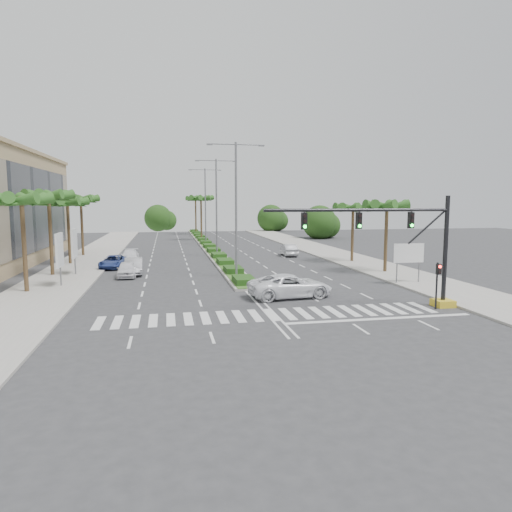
{
  "coord_description": "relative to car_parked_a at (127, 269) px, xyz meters",
  "views": [
    {
      "loc": [
        -6.14,
        -26.29,
        6.79
      ],
      "look_at": [
        0.04,
        5.06,
        3.0
      ],
      "focal_mm": 32.0,
      "sensor_mm": 36.0,
      "label": 1
    }
  ],
  "objects": [
    {
      "name": "direction_sign",
      "position": [
        23.25,
        -8.23,
        1.75
      ],
      "size": [
        2.7,
        0.11,
        3.4
      ],
      "color": "slate",
      "rests_on": "ground"
    },
    {
      "name": "palm_left_end",
      "position": [
        -6.75,
        17.78,
        6.18
      ],
      "size": [
        4.57,
        4.68,
        7.75
      ],
      "color": "brown",
      "rests_on": "ground"
    },
    {
      "name": "car_parked_d",
      "position": [
        -0.54,
        10.97,
        -0.03
      ],
      "size": [
        1.91,
        4.69,
        1.36
      ],
      "primitive_type": "imported",
      "rotation": [
        0.0,
        0.0,
        -0.0
      ],
      "color": "white",
      "rests_on": "ground"
    },
    {
      "name": "palm_left_far",
      "position": [
        -6.75,
        9.78,
        5.79
      ],
      "size": [
        4.57,
        4.68,
        7.35
      ],
      "color": "brown",
      "rests_on": "ground"
    },
    {
      "name": "billboard_near",
      "position": [
        -4.75,
        -4.22,
        2.26
      ],
      "size": [
        0.18,
        2.1,
        4.35
      ],
      "color": "slate",
      "rests_on": "ground"
    },
    {
      "name": "streetlight_mid",
      "position": [
        9.75,
        13.78,
        6.1
      ],
      "size": [
        5.1,
        0.25,
        12.0
      ],
      "color": "slate",
      "rests_on": "ground"
    },
    {
      "name": "median",
      "position": [
        9.75,
        28.78,
        -0.61
      ],
      "size": [
        2.2,
        75.0,
        0.2
      ],
      "primitive_type": "cube",
      "color": "gray",
      "rests_on": "ground"
    },
    {
      "name": "car_parked_c",
      "position": [
        -1.82,
        6.02,
        -0.05
      ],
      "size": [
        2.77,
        4.97,
        1.32
      ],
      "primitive_type": "imported",
      "rotation": [
        0.0,
        0.0,
        -0.13
      ],
      "color": "#2D438C",
      "rests_on": "ground"
    },
    {
      "name": "palm_median_b",
      "position": [
        9.75,
        53.78,
        6.47
      ],
      "size": [
        4.57,
        4.68,
        8.05
      ],
      "color": "brown",
      "rests_on": "ground"
    },
    {
      "name": "median_grass",
      "position": [
        9.75,
        28.78,
        -0.49
      ],
      "size": [
        1.8,
        75.0,
        0.04
      ],
      "primitive_type": "cube",
      "color": "#2E581E",
      "rests_on": "median"
    },
    {
      "name": "palm_median_a",
      "position": [
        9.75,
        38.78,
        6.47
      ],
      "size": [
        4.57,
        4.68,
        8.05
      ],
      "color": "brown",
      "rests_on": "ground"
    },
    {
      "name": "signal_gantry",
      "position": [
        19.02,
        -16.22,
        2.75
      ],
      "size": [
        12.6,
        1.2,
        7.2
      ],
      "color": "gold",
      "rests_on": "ground"
    },
    {
      "name": "footpath_right",
      "position": [
        24.95,
        3.78,
        -0.63
      ],
      "size": [
        6.0,
        120.0,
        0.15
      ],
      "primitive_type": "cube",
      "color": "gray",
      "rests_on": "ground"
    },
    {
      "name": "palm_right_near",
      "position": [
        24.25,
        -2.22,
        5.5
      ],
      "size": [
        4.57,
        4.68,
        7.05
      ],
      "color": "brown",
      "rests_on": "ground"
    },
    {
      "name": "billboard_far",
      "position": [
        -4.75,
        1.78,
        2.26
      ],
      "size": [
        0.18,
        2.1,
        4.35
      ],
      "color": "slate",
      "rests_on": "ground"
    },
    {
      "name": "palm_left_mid",
      "position": [
        -6.75,
        1.78,
        6.37
      ],
      "size": [
        4.57,
        4.68,
        7.95
      ],
      "color": "brown",
      "rests_on": "ground"
    },
    {
      "name": "footpath_left",
      "position": [
        -5.45,
        3.78,
        -0.63
      ],
      "size": [
        6.0,
        120.0,
        0.15
      ],
      "primitive_type": "cube",
      "color": "gray",
      "rests_on": "ground"
    },
    {
      "name": "palm_right_far",
      "position": [
        24.25,
        5.78,
        5.21
      ],
      "size": [
        4.57,
        4.68,
        6.75
      ],
      "color": "brown",
      "rests_on": "ground"
    },
    {
      "name": "car_parked_a",
      "position": [
        0.0,
        0.0,
        0.0
      ],
      "size": [
        1.74,
        4.18,
        1.41
      ],
      "primitive_type": "imported",
      "rotation": [
        0.0,
        0.0,
        0.02
      ],
      "color": "white",
      "rests_on": "ground"
    },
    {
      "name": "pedestrian_signal",
      "position": [
        20.35,
        -16.9,
        1.34
      ],
      "size": [
        0.28,
        0.36,
        3.0
      ],
      "color": "black",
      "rests_on": "ground"
    },
    {
      "name": "car_right",
      "position": [
        18.84,
        13.1,
        0.03
      ],
      "size": [
        1.84,
        4.57,
        1.48
      ],
      "primitive_type": "imported",
      "rotation": [
        0.0,
        0.0,
        3.08
      ],
      "color": "silver",
      "rests_on": "ground"
    },
    {
      "name": "palm_left_near",
      "position": [
        -6.75,
        -6.22,
        5.98
      ],
      "size": [
        4.57,
        4.68,
        7.55
      ],
      "color": "brown",
      "rests_on": "ground"
    },
    {
      "name": "streetlight_near",
      "position": [
        9.75,
        -2.22,
        6.1
      ],
      "size": [
        5.1,
        0.25,
        12.0
      ],
      "color": "slate",
      "rests_on": "ground"
    },
    {
      "name": "ground",
      "position": [
        9.75,
        -16.22,
        -0.71
      ],
      "size": [
        160.0,
        160.0,
        0.0
      ],
      "primitive_type": "plane",
      "color": "#333335",
      "rests_on": "ground"
    },
    {
      "name": "car_crossing",
      "position": [
        12.23,
        -11.5,
        0.13
      ],
      "size": [
        6.29,
        3.41,
        1.67
      ],
      "primitive_type": "imported",
      "rotation": [
        0.0,
        0.0,
        1.68
      ],
      "color": "white",
      "rests_on": "ground"
    },
    {
      "name": "car_parked_b",
      "position": [
        0.51,
        1.63,
        0.06
      ],
      "size": [
        1.82,
        4.74,
        1.54
      ],
      "primitive_type": "imported",
      "rotation": [
        0.0,
        0.0,
        0.04
      ],
      "color": "#AFAEB3",
      "rests_on": "ground"
    },
    {
      "name": "streetlight_far",
      "position": [
        9.75,
        29.78,
        6.1
      ],
      "size": [
        5.1,
        0.25,
        12.0
      ],
      "color": "slate",
      "rests_on": "ground"
    }
  ]
}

